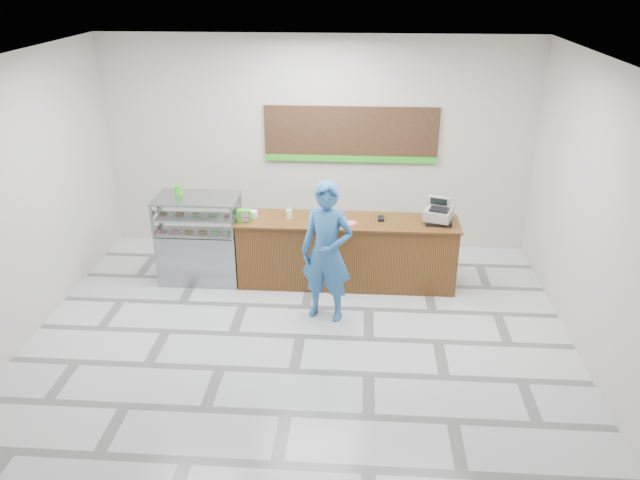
# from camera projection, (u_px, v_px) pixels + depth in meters

# --- Properties ---
(floor) EXTENTS (7.00, 7.00, 0.00)m
(floor) POSITION_uv_depth(u_px,v_px,m) (300.00, 336.00, 8.14)
(floor) COLOR silver
(floor) RESTS_ON ground
(back_wall) EXTENTS (7.00, 0.00, 7.00)m
(back_wall) POSITION_uv_depth(u_px,v_px,m) (317.00, 145.00, 10.17)
(back_wall) COLOR beige
(back_wall) RESTS_ON floor
(ceiling) EXTENTS (7.00, 7.00, 0.00)m
(ceiling) POSITION_uv_depth(u_px,v_px,m) (296.00, 61.00, 6.73)
(ceiling) COLOR silver
(ceiling) RESTS_ON back_wall
(sales_counter) EXTENTS (3.26, 0.76, 1.03)m
(sales_counter) POSITION_uv_depth(u_px,v_px,m) (347.00, 252.00, 9.31)
(sales_counter) COLOR brown
(sales_counter) RESTS_ON floor
(display_case) EXTENTS (1.22, 0.72, 1.33)m
(display_case) POSITION_uv_depth(u_px,v_px,m) (200.00, 238.00, 9.39)
(display_case) COLOR gray
(display_case) RESTS_ON floor
(menu_board) EXTENTS (2.80, 0.06, 0.90)m
(menu_board) POSITION_uv_depth(u_px,v_px,m) (351.00, 135.00, 10.02)
(menu_board) COLOR black
(menu_board) RESTS_ON back_wall
(cash_register) EXTENTS (0.48, 0.49, 0.35)m
(cash_register) POSITION_uv_depth(u_px,v_px,m) (438.00, 213.00, 8.98)
(cash_register) COLOR black
(cash_register) RESTS_ON sales_counter
(card_terminal) EXTENTS (0.09, 0.17, 0.04)m
(card_terminal) POSITION_uv_depth(u_px,v_px,m) (381.00, 218.00, 9.11)
(card_terminal) COLOR black
(card_terminal) RESTS_ON sales_counter
(serving_tray) EXTENTS (0.37, 0.28, 0.02)m
(serving_tray) POSITION_uv_depth(u_px,v_px,m) (326.00, 222.00, 9.02)
(serving_tray) COLOR #63D31D
(serving_tray) RESTS_ON sales_counter
(napkin_box) EXTENTS (0.13, 0.13, 0.11)m
(napkin_box) POSITION_uv_depth(u_px,v_px,m) (253.00, 214.00, 9.17)
(napkin_box) COLOR white
(napkin_box) RESTS_ON sales_counter
(straw_cup) EXTENTS (0.09, 0.09, 0.13)m
(straw_cup) POSITION_uv_depth(u_px,v_px,m) (289.00, 214.00, 9.15)
(straw_cup) COLOR silver
(straw_cup) RESTS_ON sales_counter
(promo_box) EXTENTS (0.21, 0.16, 0.17)m
(promo_box) POSITION_uv_depth(u_px,v_px,m) (244.00, 215.00, 9.04)
(promo_box) COLOR green
(promo_box) RESTS_ON sales_counter
(donut_decal) EXTENTS (0.18, 0.18, 0.00)m
(donut_decal) POSITION_uv_depth(u_px,v_px,m) (351.00, 223.00, 9.01)
(donut_decal) COLOR #D2628D
(donut_decal) RESTS_ON sales_counter
(green_cup_left) EXTENTS (0.09, 0.09, 0.15)m
(green_cup_left) POSITION_uv_depth(u_px,v_px,m) (179.00, 190.00, 9.20)
(green_cup_left) COLOR green
(green_cup_left) RESTS_ON display_case
(green_cup_right) EXTENTS (0.09, 0.09, 0.14)m
(green_cup_right) POSITION_uv_depth(u_px,v_px,m) (178.00, 190.00, 9.20)
(green_cup_right) COLOR green
(green_cup_right) RESTS_ON display_case
(customer) EXTENTS (0.80, 0.62, 1.94)m
(customer) POSITION_uv_depth(u_px,v_px,m) (327.00, 252.00, 8.24)
(customer) COLOR #2B639F
(customer) RESTS_ON floor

